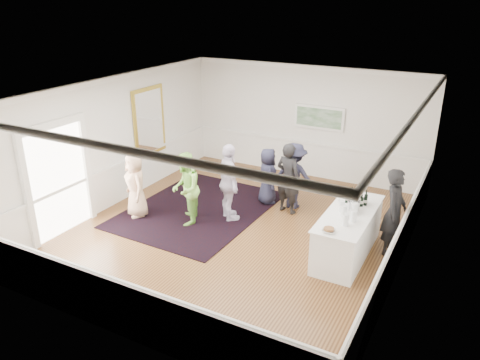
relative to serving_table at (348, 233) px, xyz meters
The scene contains 23 objects.
floor 2.48m from the serving_table, behind, with size 8.00×8.00×0.00m, color brown.
ceiling 3.65m from the serving_table, behind, with size 7.00×8.00×0.02m, color white.
wall_left 6.04m from the serving_table, behind, with size 0.02×8.00×3.20m, color white.
wall_right 1.55m from the serving_table, ahead, with size 0.02×8.00×3.20m, color white.
wall_back 4.72m from the serving_table, 122.08° to the left, with size 7.00×0.02×3.20m, color white.
wall_front 4.91m from the serving_table, 120.60° to the right, with size 7.00×0.02×3.20m, color white.
wainscoting 2.44m from the serving_table, behind, with size 7.00×8.00×1.00m, color white, non-canonical shape.
mirror 6.15m from the serving_table, 168.63° to the left, with size 0.05×1.25×1.85m.
doorway 6.29m from the serving_table, 161.07° to the right, with size 0.10×1.78×2.56m.
landscape_painting 4.53m from the serving_table, 117.98° to the left, with size 1.44×0.06×0.66m.
area_rug 3.89m from the serving_table, behind, with size 3.05×4.00×0.02m, color black.
serving_table is the anchor object (origin of this frame).
bartender 1.02m from the serving_table, 34.04° to the left, with size 0.67×0.44×1.83m, color black.
guest_tan 5.02m from the serving_table, behind, with size 0.77×0.50×1.58m, color tan.
guest_green 3.74m from the serving_table, behind, with size 0.83×0.65×1.71m, color #86CA51.
guest_lilac 2.97m from the serving_table, behind, with size 1.09×0.45×1.86m, color silver.
guest_dark_a 2.48m from the serving_table, 138.68° to the left, with size 1.08×0.62×1.67m, color #202035.
guest_dark_b 2.30m from the serving_table, 145.33° to the left, with size 0.64×0.42×1.76m, color black.
guest_navy 2.99m from the serving_table, 148.36° to the left, with size 0.71×0.46×1.45m, color #202035.
wine_bottles 0.80m from the serving_table, 86.98° to the left, with size 0.45×0.32×0.31m.
juice_pitchers 0.64m from the serving_table, 85.18° to the right, with size 0.45×0.68×0.24m.
ice_bucket 0.61m from the serving_table, 82.94° to the left, with size 0.26×0.26×0.24m, color silver.
nut_bowl 1.11m from the serving_table, 96.68° to the right, with size 0.25×0.25×0.08m.
Camera 1 is at (4.47, -8.33, 5.04)m, focal length 35.00 mm.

